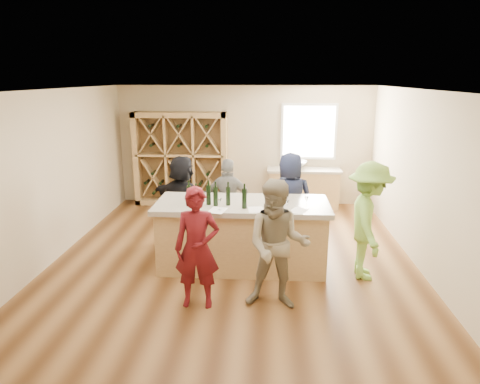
# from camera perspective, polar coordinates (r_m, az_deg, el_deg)

# --- Properties ---
(floor) EXTENTS (6.00, 7.00, 0.10)m
(floor) POSITION_cam_1_polar(r_m,az_deg,el_deg) (7.29, -0.90, -9.55)
(floor) COLOR brown
(floor) RESTS_ON ground
(ceiling) EXTENTS (6.00, 7.00, 0.10)m
(ceiling) POSITION_cam_1_polar(r_m,az_deg,el_deg) (6.62, -1.00, 13.90)
(ceiling) COLOR white
(ceiling) RESTS_ON ground
(wall_back) EXTENTS (6.00, 0.10, 2.80)m
(wall_back) POSITION_cam_1_polar(r_m,az_deg,el_deg) (10.29, 0.64, 6.24)
(wall_back) COLOR #C5B28F
(wall_back) RESTS_ON ground
(wall_front) EXTENTS (6.00, 0.10, 2.80)m
(wall_front) POSITION_cam_1_polar(r_m,az_deg,el_deg) (3.48, -5.72, -12.21)
(wall_front) COLOR #C5B28F
(wall_front) RESTS_ON ground
(wall_left) EXTENTS (0.10, 7.00, 2.80)m
(wall_left) POSITION_cam_1_polar(r_m,az_deg,el_deg) (7.68, -24.30, 1.80)
(wall_left) COLOR #C5B28F
(wall_left) RESTS_ON ground
(wall_right) EXTENTS (0.10, 7.00, 2.80)m
(wall_right) POSITION_cam_1_polar(r_m,az_deg,el_deg) (7.24, 23.89, 1.11)
(wall_right) COLOR #C5B28F
(wall_right) RESTS_ON ground
(window_frame) EXTENTS (1.30, 0.06, 1.30)m
(window_frame) POSITION_cam_1_polar(r_m,az_deg,el_deg) (10.19, 9.15, 7.95)
(window_frame) COLOR white
(window_frame) RESTS_ON wall_back
(window_pane) EXTENTS (1.18, 0.01, 1.18)m
(window_pane) POSITION_cam_1_polar(r_m,az_deg,el_deg) (10.15, 9.17, 7.93)
(window_pane) COLOR white
(window_pane) RESTS_ON wall_back
(wine_rack) EXTENTS (2.20, 0.45, 2.20)m
(wine_rack) POSITION_cam_1_polar(r_m,az_deg,el_deg) (10.25, -7.88, 4.36)
(wine_rack) COLOR tan
(wine_rack) RESTS_ON floor
(back_counter_base) EXTENTS (1.60, 0.58, 0.86)m
(back_counter_base) POSITION_cam_1_polar(r_m,az_deg,el_deg) (10.16, 8.42, 0.38)
(back_counter_base) COLOR tan
(back_counter_base) RESTS_ON floor
(back_counter_top) EXTENTS (1.70, 0.62, 0.06)m
(back_counter_top) POSITION_cam_1_polar(r_m,az_deg,el_deg) (10.06, 8.52, 2.91)
(back_counter_top) COLOR #A39885
(back_counter_top) RESTS_ON back_counter_base
(sink) EXTENTS (0.54, 0.54, 0.19)m
(sink) POSITION_cam_1_polar(r_m,az_deg,el_deg) (10.02, 7.41, 3.62)
(sink) COLOR silver
(sink) RESTS_ON back_counter_top
(faucet) EXTENTS (0.02, 0.02, 0.30)m
(faucet) POSITION_cam_1_polar(r_m,az_deg,el_deg) (10.18, 7.36, 4.14)
(faucet) COLOR silver
(faucet) RESTS_ON back_counter_top
(tasting_counter_base) EXTENTS (2.60, 1.00, 1.00)m
(tasting_counter_base) POSITION_cam_1_polar(r_m,az_deg,el_deg) (6.91, 0.30, -6.02)
(tasting_counter_base) COLOR tan
(tasting_counter_base) RESTS_ON floor
(tasting_counter_top) EXTENTS (2.72, 1.12, 0.08)m
(tasting_counter_top) POSITION_cam_1_polar(r_m,az_deg,el_deg) (6.73, 0.30, -1.73)
(tasting_counter_top) COLOR #A39885
(tasting_counter_top) RESTS_ON tasting_counter_base
(wine_bottle_a) EXTENTS (0.09, 0.09, 0.29)m
(wine_bottle_a) POSITION_cam_1_polar(r_m,az_deg,el_deg) (6.65, -6.81, -0.39)
(wine_bottle_a) COLOR black
(wine_bottle_a) RESTS_ON tasting_counter_top
(wine_bottle_b) EXTENTS (0.09, 0.09, 0.28)m
(wine_bottle_b) POSITION_cam_1_polar(r_m,az_deg,el_deg) (6.48, -5.89, -0.79)
(wine_bottle_b) COLOR black
(wine_bottle_b) RESTS_ON tasting_counter_top
(wine_bottle_c) EXTENTS (0.10, 0.10, 0.31)m
(wine_bottle_c) POSITION_cam_1_polar(r_m,az_deg,el_deg) (6.59, -4.21, -0.40)
(wine_bottle_c) COLOR black
(wine_bottle_c) RESTS_ON tasting_counter_top
(wine_bottle_d) EXTENTS (0.09, 0.09, 0.30)m
(wine_bottle_d) POSITION_cam_1_polar(r_m,az_deg,el_deg) (6.52, -3.27, -0.58)
(wine_bottle_d) COLOR black
(wine_bottle_d) RESTS_ON tasting_counter_top
(wine_bottle_e) EXTENTS (0.09, 0.09, 0.29)m
(wine_bottle_e) POSITION_cam_1_polar(r_m,az_deg,el_deg) (6.54, -1.58, -0.55)
(wine_bottle_e) COLOR black
(wine_bottle_e) RESTS_ON tasting_counter_top
(wine_glass_a) EXTENTS (0.08, 0.08, 0.18)m
(wine_glass_a) POSITION_cam_1_polar(r_m,az_deg,el_deg) (6.32, -2.75, -1.65)
(wine_glass_a) COLOR white
(wine_glass_a) RESTS_ON tasting_counter_top
(wine_glass_c) EXTENTS (0.08, 0.08, 0.17)m
(wine_glass_c) POSITION_cam_1_polar(r_m,az_deg,el_deg) (6.27, 6.30, -1.91)
(wine_glass_c) COLOR white
(wine_glass_c) RESTS_ON tasting_counter_top
(wine_glass_d) EXTENTS (0.08, 0.08, 0.18)m
(wine_glass_d) POSITION_cam_1_polar(r_m,az_deg,el_deg) (6.51, 4.34, -1.17)
(wine_glass_d) COLOR white
(wine_glass_d) RESTS_ON tasting_counter_top
(wine_glass_e) EXTENTS (0.08, 0.08, 0.19)m
(wine_glass_e) POSITION_cam_1_polar(r_m,az_deg,el_deg) (6.46, 8.85, -1.42)
(wine_glass_e) COLOR white
(wine_glass_e) RESTS_ON tasting_counter_top
(tasting_menu_a) EXTENTS (0.30, 0.37, 0.00)m
(tasting_menu_a) POSITION_cam_1_polar(r_m,az_deg,el_deg) (6.33, -3.04, -2.45)
(tasting_menu_a) COLOR white
(tasting_menu_a) RESTS_ON tasting_counter_top
(tasting_menu_b) EXTENTS (0.25, 0.33, 0.00)m
(tasting_menu_b) POSITION_cam_1_polar(r_m,az_deg,el_deg) (6.36, 2.11, -2.35)
(tasting_menu_b) COLOR white
(tasting_menu_b) RESTS_ON tasting_counter_top
(tasting_menu_c) EXTENTS (0.33, 0.37, 0.00)m
(tasting_menu_c) POSITION_cam_1_polar(r_m,az_deg,el_deg) (6.37, 7.83, -2.47)
(tasting_menu_c) COLOR white
(tasting_menu_c) RESTS_ON tasting_counter_top
(person_near_left) EXTENTS (0.61, 0.45, 1.64)m
(person_near_left) POSITION_cam_1_polar(r_m,az_deg,el_deg) (5.67, -5.73, -7.46)
(person_near_left) COLOR #590F14
(person_near_left) RESTS_ON floor
(person_near_right) EXTENTS (0.89, 0.54, 1.75)m
(person_near_right) POSITION_cam_1_polar(r_m,az_deg,el_deg) (5.62, 5.05, -7.09)
(person_near_right) COLOR gray
(person_near_right) RESTS_ON floor
(person_server) EXTENTS (0.64, 1.21, 1.80)m
(person_server) POSITION_cam_1_polar(r_m,az_deg,el_deg) (6.70, 16.77, -3.73)
(person_server) COLOR #8CC64C
(person_server) RESTS_ON floor
(person_far_mid) EXTENTS (0.97, 0.55, 1.59)m
(person_far_mid) POSITION_cam_1_polar(r_m,az_deg,el_deg) (7.71, -1.52, -1.40)
(person_far_mid) COLOR slate
(person_far_mid) RESTS_ON floor
(person_far_right) EXTENTS (0.88, 0.62, 1.71)m
(person_far_right) POSITION_cam_1_polar(r_m,az_deg,el_deg) (7.71, 6.66, -1.05)
(person_far_right) COLOR #191E38
(person_far_right) RESTS_ON floor
(person_far_left) EXTENTS (1.59, 1.18, 1.63)m
(person_far_left) POSITION_cam_1_polar(r_m,az_deg,el_deg) (7.94, -7.64, -0.93)
(person_far_left) COLOR black
(person_far_left) RESTS_ON floor
(wine_bottle_f) EXTENTS (0.07, 0.07, 0.30)m
(wine_bottle_f) POSITION_cam_1_polar(r_m,az_deg,el_deg) (6.39, 0.59, -0.89)
(wine_bottle_f) COLOR black
(wine_bottle_f) RESTS_ON tasting_counter_top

